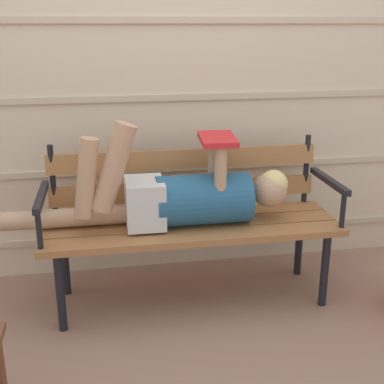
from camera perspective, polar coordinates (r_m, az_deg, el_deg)
ground_plane at (r=2.87m, az=0.39°, el=-12.93°), size 12.00×12.00×0.00m
house_siding at (r=3.05m, az=-1.67°, el=14.64°), size 4.29×0.08×2.58m
park_bench at (r=2.81m, az=-0.25°, el=-2.32°), size 1.59×0.50×0.87m
reclining_person at (r=2.69m, az=-1.51°, el=-0.38°), size 1.68×0.27×0.58m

